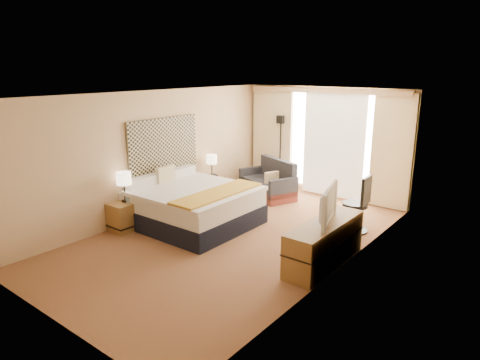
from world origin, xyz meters
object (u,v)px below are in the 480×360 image
Objects in this scene: desk_chair at (358,207)px; lamp_left at (124,179)px; nightstand_right at (211,188)px; lamp_right at (212,160)px; floor_lamp at (280,137)px; media_dresser at (325,243)px; television at (323,204)px; bed at (193,205)px; loveseat at (269,185)px; nightstand_left at (124,216)px.

lamp_left reaches higher than desk_chair.
lamp_right is at bearing 95.77° from nightstand_right.
floor_lamp is at bearing 146.57° from desk_chair.
nightstand_right is 2.55m from lamp_left.
media_dresser is 1.78× the size of television.
bed is (-2.89, -0.00, 0.04)m from media_dresser.
floor_lamp reaches higher than media_dresser.
lamp_right is at bearing 51.26° from television.
lamp_right is (-3.55, -0.14, 0.47)m from desk_chair.
lamp_left is (-0.95, -3.48, 0.71)m from loveseat.
nightstand_right is 0.31× the size of media_dresser.
loveseat is 0.86× the size of floor_lamp.
television is (3.65, 1.02, 0.72)m from nightstand_left.
nightstand_left and nightstand_right have the same top height.
loveseat is at bearing 47.84° from nightstand_right.
nightstand_left is 1.33m from bed.
floor_lamp is at bearing 25.20° from television.
nightstand_right is at bearing 89.70° from lamp_left.
nightstand_right is at bearing -111.27° from floor_lamp.
media_dresser is 0.96× the size of floor_lamp.
media_dresser is at bearing -19.92° from loveseat.
loveseat is 3.09× the size of lamp_right.
nightstand_left is at bearing -78.19° from lamp_left.
bed reaches higher than media_dresser.
nightstand_left is 0.34× the size of loveseat.
loveseat reaches higher than media_dresser.
nightstand_left is 0.29× the size of floor_lamp.
desk_chair is 1.09× the size of television.
nightstand_right is at bearing 51.80° from television.
desk_chair is at bearing 36.33° from lamp_left.
floor_lamp is (-0.09, 3.30, 0.93)m from bed.
television is (2.93, -3.33, -0.33)m from floor_lamp.
nightstand_left is 1.00× the size of nightstand_right.
loveseat is at bearing 137.97° from media_dresser.
lamp_left is 3.79m from television.
floor_lamp is 3.20× the size of lamp_left.
nightstand_left is at bearing -145.84° from desk_chair.
bed is 1.18× the size of floor_lamp.
lamp_left reaches higher than media_dresser.
loveseat is 1.47× the size of desk_chair.
floor_lamp is (-0.22, 0.81, 1.03)m from loveseat.
lamp_left reaches higher than nightstand_right.
media_dresser is 3.44× the size of lamp_right.
desk_chair is at bearing 2.25° from lamp_right.
nightstand_left is 0.25× the size of bed.
nightstand_right is 0.34× the size of loveseat.
loveseat is (-2.76, 2.49, -0.05)m from media_dresser.
bed is at bearing -152.15° from desk_chair.
loveseat is at bearing -74.86° from floor_lamp.
lamp_right is (-0.94, -1.00, 0.66)m from loveseat.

